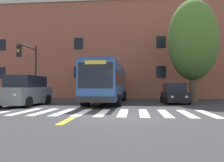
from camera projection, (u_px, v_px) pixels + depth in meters
name	position (u px, v px, depth m)	size (l,w,h in m)	color
ground_plane	(117.00, 116.00, 10.28)	(120.00, 120.00, 0.00)	#303033
crosswalk	(103.00, 112.00, 11.75)	(11.45, 3.73, 0.01)	white
lane_line_yellow_inner	(108.00, 98.00, 25.80)	(0.12, 36.00, 0.01)	gold
lane_line_yellow_outer	(110.00, 98.00, 25.78)	(0.12, 36.00, 0.01)	gold
city_bus	(108.00, 82.00, 19.02)	(3.09, 11.49, 3.27)	#2D5699
car_grey_near_lane	(26.00, 91.00, 15.97)	(2.42, 5.01, 2.19)	slate
car_black_far_lane	(174.00, 94.00, 18.25)	(2.04, 3.81, 1.70)	black
traffic_light_far_corner	(29.00, 62.00, 19.54)	(0.35, 3.26, 5.33)	#28282D
street_tree_curbside_large	(193.00, 40.00, 20.40)	(6.39, 6.43, 9.54)	brown
building_facade	(120.00, 50.00, 29.32)	(37.35, 6.20, 12.64)	#9E5642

